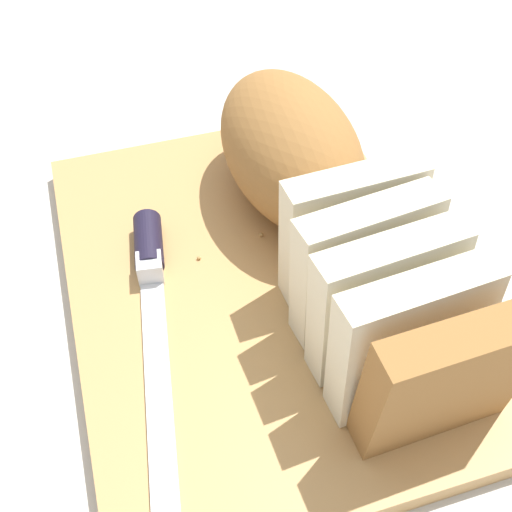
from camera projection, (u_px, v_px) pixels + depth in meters
The scene contains 7 objects.
ground_plane at pixel (256, 296), 0.53m from camera, with size 3.00×3.00×0.00m, color beige.
cutting_board at pixel (256, 288), 0.52m from camera, with size 0.40×0.29×0.02m, color tan.
bread_loaf at pixel (326, 204), 0.50m from camera, with size 0.36×0.15×0.11m.
bread_knife at pixel (151, 279), 0.50m from camera, with size 0.28×0.05×0.02m.
crumb_near_knife at pixel (199, 258), 0.53m from camera, with size 0.00×0.00×0.00m, color tan.
crumb_near_loaf at pixel (261, 235), 0.55m from camera, with size 0.00×0.00×0.00m, color tan.
crumb_stray_left at pixel (306, 228), 0.55m from camera, with size 0.01×0.01×0.01m, color tan.
Camera 1 is at (0.31, -0.08, 0.42)m, focal length 44.57 mm.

